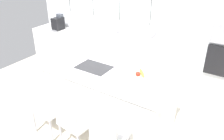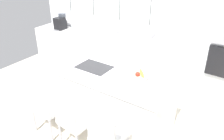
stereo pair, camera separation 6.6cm
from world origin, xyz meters
The scene contains 16 objects.
floor centered at (0.00, 0.00, 0.00)m, with size 6.60×6.60×0.00m, color beige.
back_wall centered at (0.00, 1.65, 1.30)m, with size 6.00×0.10×2.60m, color white.
kitchen_island centered at (0.00, 0.00, 0.47)m, with size 2.18×0.91×0.94m.
sink_basin centered at (-0.25, 0.00, 0.94)m, with size 0.56×0.40×0.02m, color #2D2D30.
faucet centered at (-0.25, 0.21, 1.09)m, with size 0.02×0.17×0.22m.
fruit_bowl centered at (0.53, 0.05, 0.98)m, with size 0.29×0.29×0.16m.
side_counter centered at (-2.40, 1.28, 0.44)m, with size 1.10×0.60×0.88m, color white.
coffee_machine centered at (-2.32, 1.28, 1.04)m, with size 0.20×0.35×0.38m.
oven centered at (1.44, 1.58, 0.86)m, with size 0.56×0.08×0.56m, color black.
chair_near centered at (-0.58, -0.80, 0.51)m, with size 0.48×0.45×0.90m.
chair_middle centered at (0.00, -0.80, 0.50)m, with size 0.47×0.49×0.86m.
chair_far centered at (0.57, -0.80, 0.51)m, with size 0.43×0.43×0.88m.
pendant_light_left centered at (-0.67, 0.00, 1.71)m, with size 0.19×0.19×0.79m.
pendant_light_center_left centered at (-0.22, 0.00, 1.71)m, with size 0.19×0.19×0.79m.
pendant_light_center_right centered at (0.22, 0.00, 1.71)m, with size 0.19×0.19×0.79m.
pendant_light_right centered at (0.67, 0.00, 1.71)m, with size 0.19×0.19×0.79m.
Camera 2 is at (1.91, -2.65, 2.66)m, focal length 37.42 mm.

